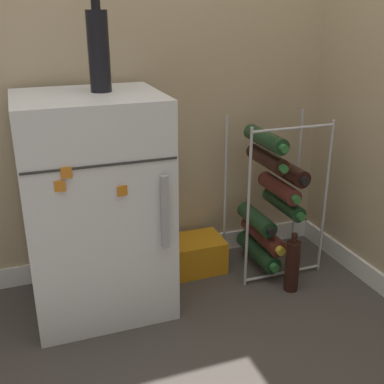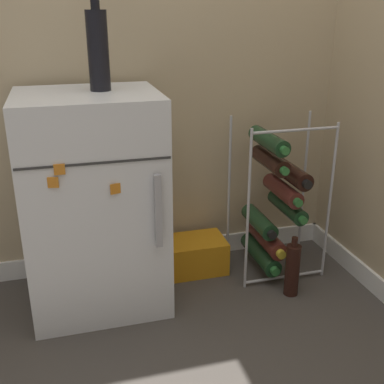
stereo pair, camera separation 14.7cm
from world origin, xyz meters
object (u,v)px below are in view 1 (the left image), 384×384
object	(u,v)px
soda_box	(194,254)
fridge_top_bottle	(99,51)
mini_fridge	(96,206)
loose_bottle_floor	(292,265)
wine_rack	(270,201)

from	to	relation	value
soda_box	fridge_top_bottle	distance (m)	1.01
fridge_top_bottle	mini_fridge	bearing A→B (deg)	-149.28
loose_bottle_floor	soda_box	bearing A→B (deg)	137.41
mini_fridge	wine_rack	world-z (taller)	mini_fridge
soda_box	loose_bottle_floor	world-z (taller)	loose_bottle_floor
mini_fridge	loose_bottle_floor	distance (m)	0.86
wine_rack	fridge_top_bottle	distance (m)	0.98
fridge_top_bottle	loose_bottle_floor	xyz separation A→B (m)	(0.72, -0.22, -0.88)
loose_bottle_floor	mini_fridge	bearing A→B (deg)	166.48
mini_fridge	loose_bottle_floor	world-z (taller)	mini_fridge
wine_rack	loose_bottle_floor	size ratio (longest dim) A/B	2.65
loose_bottle_floor	wine_rack	bearing A→B (deg)	91.01
mini_fridge	wine_rack	xyz separation A→B (m)	(0.78, 0.03, -0.10)
fridge_top_bottle	loose_bottle_floor	bearing A→B (deg)	-17.02
fridge_top_bottle	loose_bottle_floor	distance (m)	1.16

